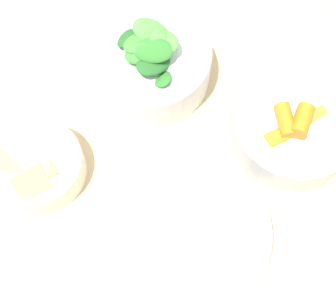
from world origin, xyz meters
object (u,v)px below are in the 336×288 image
at_px(bowl_carrots, 292,127).
at_px(bowl_greens, 149,61).
at_px(bowl_beans_hotdog, 193,235).
at_px(bowl_cookies, 37,166).

bearing_deg(bowl_carrots, bowl_greens, -80.62).
height_order(bowl_greens, bowl_beans_hotdog, bowl_greens).
xyz_separation_m(bowl_carrots, bowl_cookies, (0.25, -0.25, -0.01)).
height_order(bowl_beans_hotdog, bowl_cookies, bowl_beans_hotdog).
bearing_deg(bowl_cookies, bowl_greens, 172.98).
bearing_deg(bowl_cookies, bowl_beans_hotdog, 102.01).
relative_size(bowl_carrots, bowl_greens, 0.95).
distance_m(bowl_beans_hotdog, bowl_cookies, 0.23).
relative_size(bowl_greens, bowl_beans_hotdog, 0.95).
distance_m(bowl_greens, bowl_cookies, 0.22).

